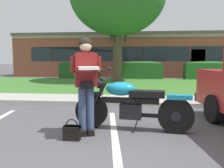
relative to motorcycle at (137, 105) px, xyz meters
The scene contains 12 objects.
ground_plane 1.18m from the motorcycle, 108.86° to the right, with size 140.00×140.00×0.00m, color #4C4C51.
curb_strip 2.37m from the motorcycle, 98.60° to the left, with size 60.00×0.20×0.12m, color #ADA89E.
concrete_walk 3.20m from the motorcycle, 96.30° to the left, with size 60.00×1.50×0.08m, color #ADA89E.
grass_lawn 7.85m from the motorcycle, 92.55° to the left, with size 60.00×7.85×0.06m, color #3D752D.
stall_stripe_1 1.00m from the motorcycle, 111.53° to the right, with size 0.12×4.40×0.01m, color silver.
motorcycle is the anchor object (origin of this frame).
rider_person 1.09m from the motorcycle, 157.07° to the right, with size 0.55×0.65×1.70m.
handbag 1.30m from the motorcycle, 147.59° to the right, with size 0.28×0.13×0.36m.
hedge_left 12.35m from the motorcycle, 108.85° to the left, with size 2.72×0.90×1.24m.
hedge_center_left 11.69m from the motorcycle, 88.19° to the left, with size 2.74×0.90×1.24m.
hedge_center_right 12.60m from the motorcycle, 67.97° to the left, with size 3.04×0.90×1.24m.
brick_building 17.41m from the motorcycle, 88.67° to the left, with size 20.39×8.56×3.42m.
Camera 1 is at (0.33, -3.28, 1.32)m, focal length 37.22 mm.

